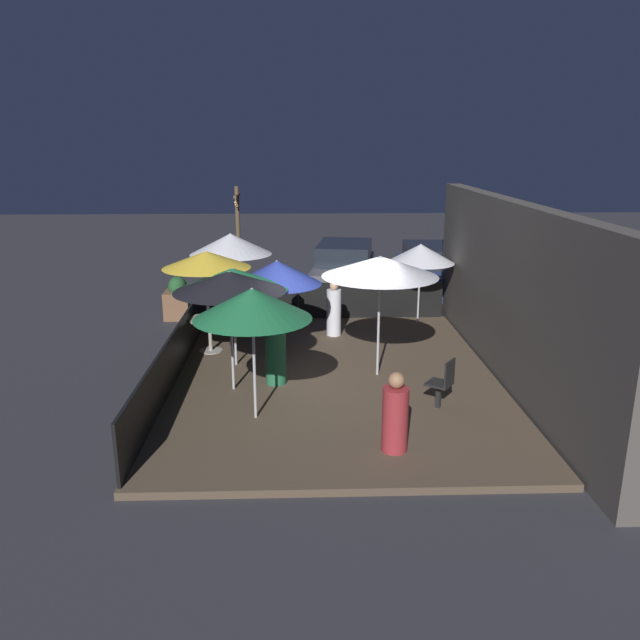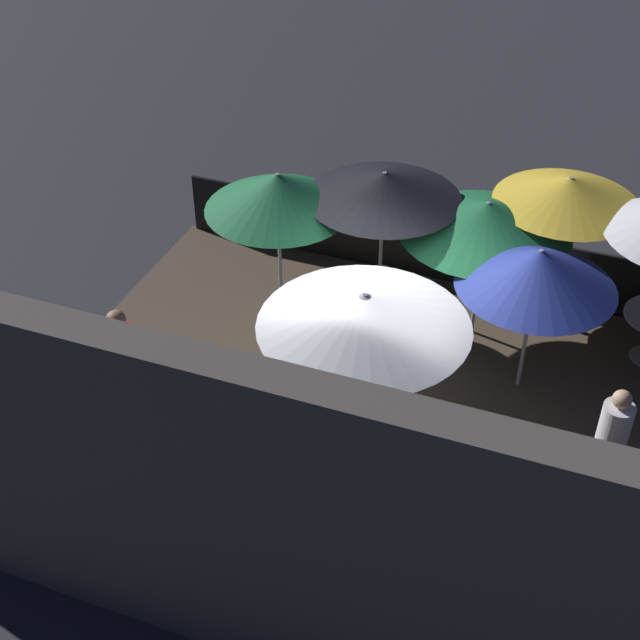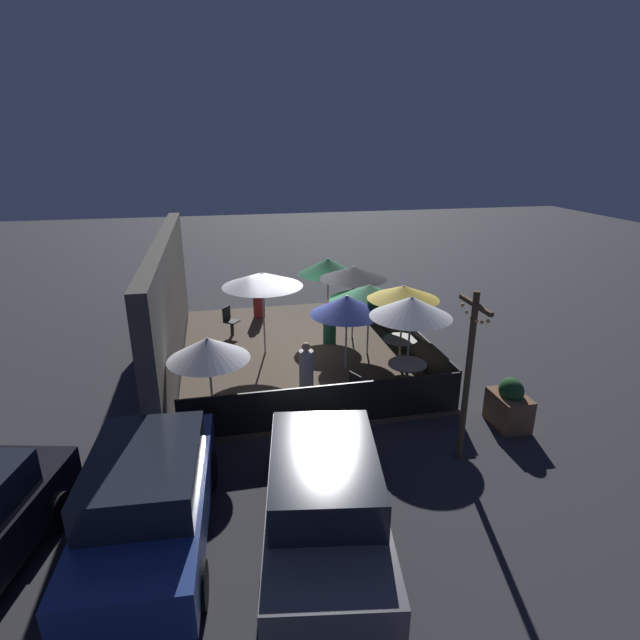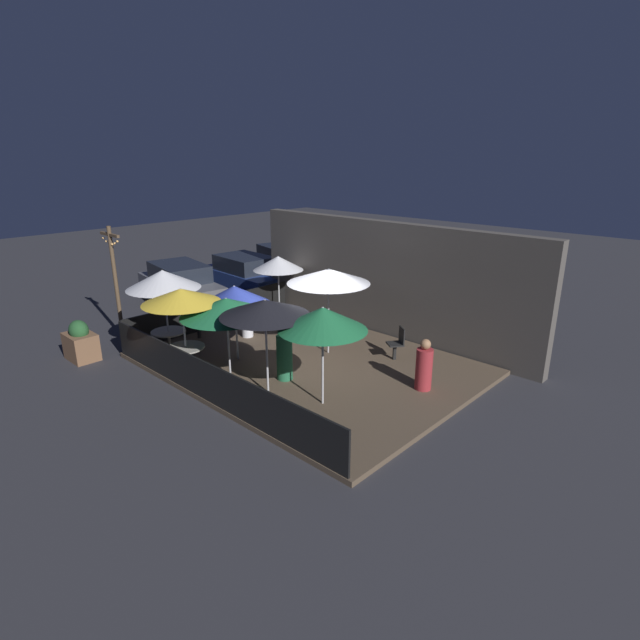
{
  "view_description": "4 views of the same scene",
  "coord_description": "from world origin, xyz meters",
  "px_view_note": "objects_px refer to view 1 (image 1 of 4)",
  "views": [
    {
      "loc": [
        11.66,
        -0.68,
        4.63
      ],
      "look_at": [
        0.2,
        -0.29,
        1.33
      ],
      "focal_mm": 35.0,
      "sensor_mm": 36.0,
      "label": 1
    },
    {
      "loc": [
        -2.18,
        7.84,
        7.77
      ],
      "look_at": [
        0.84,
        -0.11,
        1.28
      ],
      "focal_mm": 50.0,
      "sensor_mm": 36.0,
      "label": 2
    },
    {
      "loc": [
        -13.39,
        2.05,
        5.93
      ],
      "look_at": [
        -0.86,
        -0.59,
        1.32
      ],
      "focal_mm": 28.0,
      "sensor_mm": 36.0,
      "label": 3
    },
    {
      "loc": [
        8.78,
        -8.76,
        5.41
      ],
      "look_at": [
        0.03,
        0.48,
        1.19
      ],
      "focal_mm": 28.0,
      "sensor_mm": 36.0,
      "label": 4
    }
  ],
  "objects_px": {
    "dining_table_1": "(210,325)",
    "parked_car_0": "(344,268)",
    "patio_umbrella_4": "(380,266)",
    "patio_chair_0": "(291,305)",
    "parked_car_2": "(510,267)",
    "patio_umbrella_0": "(231,244)",
    "patio_umbrella_5": "(252,304)",
    "patio_umbrella_2": "(277,272)",
    "patio_umbrella_6": "(421,254)",
    "planter_box": "(178,299)",
    "patio_umbrella_1": "(206,260)",
    "parked_car_1": "(431,271)",
    "patron_2": "(276,352)",
    "dining_table_0": "(233,309)",
    "patron_0": "(334,311)",
    "patron_1": "(395,416)",
    "patio_umbrella_7": "(233,279)",
    "patio_umbrella_3": "(229,282)",
    "patio_chair_1": "(443,382)",
    "light_post": "(238,241)"
  },
  "relations": [
    {
      "from": "patio_umbrella_2",
      "to": "patio_chair_1",
      "type": "distance_m",
      "value": 4.52
    },
    {
      "from": "patron_2",
      "to": "dining_table_0",
      "type": "bearing_deg",
      "value": 49.07
    },
    {
      "from": "patio_umbrella_7",
      "to": "patio_chair_0",
      "type": "bearing_deg",
      "value": 159.4
    },
    {
      "from": "patio_chair_0",
      "to": "planter_box",
      "type": "height_order",
      "value": "planter_box"
    },
    {
      "from": "dining_table_1",
      "to": "light_post",
      "type": "xyz_separation_m",
      "value": [
        -4.16,
        0.29,
        1.21
      ]
    },
    {
      "from": "patio_umbrella_6",
      "to": "dining_table_0",
      "type": "bearing_deg",
      "value": -81.9
    },
    {
      "from": "patio_chair_0",
      "to": "patron_2",
      "type": "distance_m",
      "value": 4.07
    },
    {
      "from": "patio_umbrella_0",
      "to": "patio_umbrella_5",
      "type": "bearing_deg",
      "value": 9.82
    },
    {
      "from": "patio_umbrella_1",
      "to": "parked_car_1",
      "type": "xyz_separation_m",
      "value": [
        -5.2,
        5.98,
        -1.34
      ]
    },
    {
      "from": "dining_table_1",
      "to": "patron_2",
      "type": "height_order",
      "value": "patron_2"
    },
    {
      "from": "dining_table_1",
      "to": "parked_car_0",
      "type": "height_order",
      "value": "parked_car_0"
    },
    {
      "from": "parked_car_0",
      "to": "parked_car_1",
      "type": "height_order",
      "value": "same"
    },
    {
      "from": "dining_table_1",
      "to": "parked_car_2",
      "type": "xyz_separation_m",
      "value": [
        -5.69,
        8.58,
        0.12
      ]
    },
    {
      "from": "patio_chair_0",
      "to": "planter_box",
      "type": "xyz_separation_m",
      "value": [
        -1.16,
        -3.08,
        -0.11
      ]
    },
    {
      "from": "patio_umbrella_3",
      "to": "patron_1",
      "type": "xyz_separation_m",
      "value": [
        2.5,
        2.67,
        -1.52
      ]
    },
    {
      "from": "patio_chair_0",
      "to": "patio_chair_1",
      "type": "relative_size",
      "value": 1.01
    },
    {
      "from": "planter_box",
      "to": "parked_car_2",
      "type": "distance_m",
      "value": 10.18
    },
    {
      "from": "parked_car_0",
      "to": "parked_car_2",
      "type": "bearing_deg",
      "value": 98.71
    },
    {
      "from": "patio_umbrella_0",
      "to": "patio_umbrella_4",
      "type": "relative_size",
      "value": 1.01
    },
    {
      "from": "dining_table_1",
      "to": "patron_2",
      "type": "relative_size",
      "value": 0.68
    },
    {
      "from": "patio_umbrella_3",
      "to": "patio_umbrella_0",
      "type": "bearing_deg",
      "value": -174.43
    },
    {
      "from": "parked_car_0",
      "to": "parked_car_1",
      "type": "bearing_deg",
      "value": 87.63
    },
    {
      "from": "patron_2",
      "to": "parked_car_2",
      "type": "xyz_separation_m",
      "value": [
        -7.65,
        7.06,
        0.1
      ]
    },
    {
      "from": "parked_car_0",
      "to": "dining_table_0",
      "type": "bearing_deg",
      "value": -25.99
    },
    {
      "from": "dining_table_0",
      "to": "patron_1",
      "type": "distance_m",
      "value": 6.9
    },
    {
      "from": "patio_umbrella_4",
      "to": "patio_chair_0",
      "type": "relative_size",
      "value": 2.63
    },
    {
      "from": "patron_0",
      "to": "parked_car_1",
      "type": "relative_size",
      "value": 0.32
    },
    {
      "from": "patio_umbrella_0",
      "to": "patio_umbrella_2",
      "type": "height_order",
      "value": "patio_umbrella_0"
    },
    {
      "from": "patio_umbrella_1",
      "to": "planter_box",
      "type": "bearing_deg",
      "value": -158.25
    },
    {
      "from": "parked_car_2",
      "to": "patio_chair_1",
      "type": "bearing_deg",
      "value": -11.48
    },
    {
      "from": "parked_car_0",
      "to": "patron_2",
      "type": "bearing_deg",
      "value": -4.39
    },
    {
      "from": "patio_chair_1",
      "to": "light_post",
      "type": "distance_m",
      "value": 8.61
    },
    {
      "from": "patio_umbrella_0",
      "to": "parked_car_2",
      "type": "relative_size",
      "value": 0.54
    },
    {
      "from": "patio_chair_1",
      "to": "planter_box",
      "type": "height_order",
      "value": "planter_box"
    },
    {
      "from": "patio_chair_1",
      "to": "patron_2",
      "type": "xyz_separation_m",
      "value": [
        -1.29,
        -2.93,
        0.13
      ]
    },
    {
      "from": "patio_umbrella_6",
      "to": "light_post",
      "type": "relative_size",
      "value": 0.59
    },
    {
      "from": "patio_umbrella_6",
      "to": "dining_table_1",
      "type": "xyz_separation_m",
      "value": [
        2.12,
        -5.03,
        -1.19
      ]
    },
    {
      "from": "patron_2",
      "to": "patio_chair_1",
      "type": "bearing_deg",
      "value": -83.37
    },
    {
      "from": "patron_0",
      "to": "patron_1",
      "type": "bearing_deg",
      "value": 170.11
    },
    {
      "from": "patio_chair_0",
      "to": "light_post",
      "type": "height_order",
      "value": "light_post"
    },
    {
      "from": "patio_umbrella_6",
      "to": "parked_car_2",
      "type": "bearing_deg",
      "value": 135.13
    },
    {
      "from": "patio_umbrella_3",
      "to": "dining_table_0",
      "type": "relative_size",
      "value": 2.42
    },
    {
      "from": "patio_umbrella_0",
      "to": "patio_umbrella_3",
      "type": "height_order",
      "value": "patio_umbrella_0"
    },
    {
      "from": "patio_umbrella_1",
      "to": "patron_0",
      "type": "distance_m",
      "value": 3.35
    },
    {
      "from": "patio_umbrella_1",
      "to": "patio_umbrella_6",
      "type": "bearing_deg",
      "value": 112.88
    },
    {
      "from": "patio_umbrella_7",
      "to": "patio_umbrella_5",
      "type": "bearing_deg",
      "value": 12.52
    },
    {
      "from": "patron_0",
      "to": "light_post",
      "type": "height_order",
      "value": "light_post"
    },
    {
      "from": "patio_umbrella_0",
      "to": "patio_chair_1",
      "type": "distance_m",
      "value": 6.46
    },
    {
      "from": "dining_table_0",
      "to": "light_post",
      "type": "bearing_deg",
      "value": -178.35
    },
    {
      "from": "dining_table_0",
      "to": "parked_car_0",
      "type": "xyz_separation_m",
      "value": [
        -4.27,
        3.01,
        0.15
      ]
    }
  ]
}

